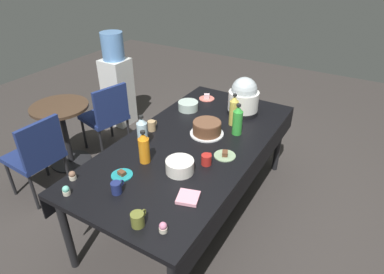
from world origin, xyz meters
TOP-DOWN VIEW (x-y plane):
  - ground at (0.00, 0.00)m, footprint 9.00×9.00m
  - potluck_table at (0.00, 0.00)m, footprint 2.20×1.10m
  - frosted_layer_cake at (0.18, -0.04)m, footprint 0.30×0.30m
  - slow_cooker at (0.72, -0.15)m, footprint 0.30×0.30m
  - glass_salad_bowl at (0.51, 0.35)m, footprint 0.20×0.20m
  - ceramic_snack_bowl at (-0.40, -0.13)m, footprint 0.21×0.21m
  - dessert_plate_sage at (-0.05, -0.33)m, footprint 0.17×0.17m
  - dessert_plate_coral at (0.83, 0.31)m, footprint 0.16×0.16m
  - dessert_plate_teal at (-0.65, 0.20)m, footprint 0.16×0.16m
  - cupcake_mint at (-1.00, 0.38)m, footprint 0.05×0.05m
  - cupcake_cocoa at (-0.86, 0.47)m, footprint 0.05×0.05m
  - cupcake_lemon at (-0.93, -0.36)m, footprint 0.05×0.05m
  - soda_bottle_lime_soda at (0.32, -0.26)m, footprint 0.09×0.09m
  - soda_bottle_orange_juice at (-0.42, 0.17)m, footprint 0.08×0.08m
  - soda_bottle_ginger_ale at (0.46, -0.16)m, footprint 0.08×0.08m
  - soda_bottle_water at (-0.24, 0.33)m, footprint 0.09×0.09m
  - coffee_mug_tan at (-0.01, 0.41)m, footprint 0.11×0.07m
  - coffee_mug_olive at (-0.97, -0.20)m, footprint 0.12×0.08m
  - coffee_mug_red at (-0.21, -0.25)m, footprint 0.12×0.08m
  - coffee_mug_navy at (-0.81, 0.11)m, footprint 0.11×0.07m
  - paper_napkin_stack at (-0.62, -0.34)m, footprint 0.17×0.17m
  - maroon_chair_left at (-0.55, 1.36)m, footprint 0.46×0.46m
  - maroon_chair_right at (0.38, 1.37)m, footprint 0.53×0.53m
  - round_cafe_table at (-0.05, 1.59)m, footprint 0.60×0.60m
  - water_cooler at (1.00, 1.75)m, footprint 0.32×0.32m

SIDE VIEW (x-z plane):
  - ground at x=0.00m, z-range 0.00..0.00m
  - maroon_chair_left at x=-0.55m, z-range 0.07..0.92m
  - maroon_chair_right at x=0.38m, z-range 0.07..0.92m
  - round_cafe_table at x=-0.05m, z-range 0.14..0.86m
  - water_cooler at x=1.00m, z-range -0.03..1.21m
  - potluck_table at x=0.00m, z-range 0.31..1.06m
  - dessert_plate_teal at x=-0.65m, z-range 0.74..0.78m
  - dessert_plate_sage at x=-0.05m, z-range 0.74..0.78m
  - paper_napkin_stack at x=-0.62m, z-range 0.75..0.77m
  - dessert_plate_coral at x=0.83m, z-range 0.74..0.79m
  - cupcake_mint at x=-1.00m, z-range 0.75..0.82m
  - cupcake_cocoa at x=-0.86m, z-range 0.75..0.82m
  - cupcake_lemon at x=-0.93m, z-range 0.75..0.82m
  - coffee_mug_red at x=-0.21m, z-range 0.75..0.83m
  - glass_salad_bowl at x=0.51m, z-range 0.75..0.83m
  - coffee_mug_navy at x=-0.81m, z-range 0.75..0.83m
  - coffee_mug_olive at x=-0.97m, z-range 0.75..0.84m
  - coffee_mug_tan at x=-0.01m, z-range 0.75..0.84m
  - ceramic_snack_bowl at x=-0.40m, z-range 0.75..0.85m
  - frosted_layer_cake at x=0.18m, z-range 0.75..0.87m
  - soda_bottle_orange_juice at x=-0.42m, z-range 0.74..1.01m
  - soda_bottle_water at x=-0.24m, z-range 0.74..1.01m
  - soda_bottle_lime_soda at x=0.32m, z-range 0.74..1.02m
  - soda_bottle_ginger_ale at x=0.46m, z-range 0.74..1.04m
  - slow_cooker at x=0.72m, z-range 0.74..1.10m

